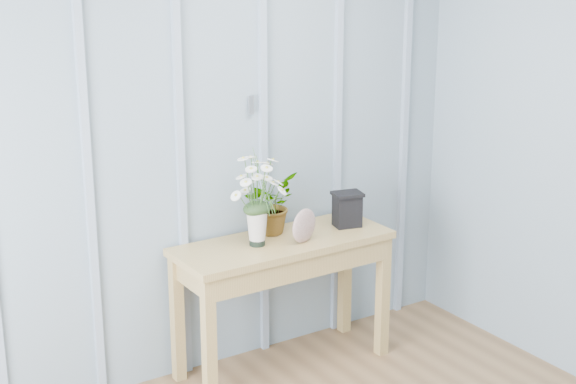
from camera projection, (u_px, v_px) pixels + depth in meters
room_shell at (275, 36)px, 3.13m from camera, size 4.00×4.50×2.50m
sideboard at (283, 260)px, 4.76m from camera, size 1.20×0.45×0.75m
daisy_vase at (257, 185)px, 4.55m from camera, size 0.37×0.28×0.53m
spider_plant at (270, 204)px, 4.80m from camera, size 0.39×0.38×0.32m
felt_disc_vessel at (304, 226)px, 4.66m from camera, size 0.19×0.10×0.19m
carved_box at (347, 209)px, 4.92m from camera, size 0.19×0.16×0.20m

